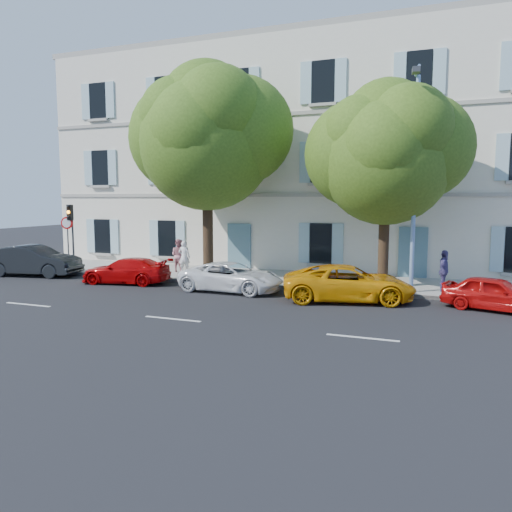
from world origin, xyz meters
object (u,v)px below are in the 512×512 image
at_px(car_red_coupe, 126,271).
at_px(tree_left, 207,143).
at_px(car_dark_sedan, 34,261).
at_px(pedestrian_b, 179,255).
at_px(street_lamp, 415,171).
at_px(pedestrian_a, 184,257).
at_px(road_sign, 67,232).
at_px(pedestrian_c, 444,271).
at_px(car_white_coupe, 231,277).
at_px(traffic_light, 71,223).
at_px(car_yellow_supercar, 349,283).
at_px(tree_right, 386,160).
at_px(car_red_hatchback, 495,294).

xyz_separation_m(car_red_coupe, tree_left, (2.94, 2.37, 5.76)).
height_order(car_dark_sedan, car_red_coupe, car_dark_sedan).
bearing_deg(pedestrian_b, street_lamp, 179.83).
bearing_deg(pedestrian_a, pedestrian_b, -40.89).
distance_m(road_sign, pedestrian_c, 18.10).
distance_m(car_white_coupe, pedestrian_c, 8.52).
height_order(traffic_light, pedestrian_b, traffic_light).
relative_size(car_yellow_supercar, tree_right, 0.60).
relative_size(car_dark_sedan, car_red_coupe, 1.15).
relative_size(tree_right, street_lamp, 0.98).
distance_m(car_red_coupe, street_lamp, 13.03).
bearing_deg(pedestrian_c, car_dark_sedan, 106.99).
height_order(car_yellow_supercar, street_lamp, street_lamp).
height_order(car_red_coupe, car_red_hatchback, car_red_hatchback).
xyz_separation_m(tree_right, traffic_light, (-15.52, -0.65, -2.78)).
distance_m(tree_right, pedestrian_a, 10.64).
bearing_deg(car_white_coupe, car_dark_sedan, 90.12).
xyz_separation_m(tree_right, pedestrian_c, (2.37, -0.08, -4.39)).
height_order(car_white_coupe, car_red_hatchback, car_white_coupe).
xyz_separation_m(car_red_coupe, road_sign, (-4.65, 1.57, 1.55)).
distance_m(tree_right, road_sign, 16.03).
bearing_deg(pedestrian_c, road_sign, 103.08).
relative_size(traffic_light, pedestrian_c, 2.04).
distance_m(tree_right, street_lamp, 1.54).
bearing_deg(car_red_hatchback, tree_left, 95.52).
xyz_separation_m(car_dark_sedan, pedestrian_c, (19.02, 2.01, 0.22)).
bearing_deg(street_lamp, tree_left, 174.37).
distance_m(car_dark_sedan, pedestrian_c, 19.13).
bearing_deg(tree_left, car_red_hatchback, -11.38).
height_order(car_red_coupe, car_yellow_supercar, car_yellow_supercar).
bearing_deg(car_red_coupe, pedestrian_c, 91.30).
bearing_deg(traffic_light, car_red_coupe, -20.44).
bearing_deg(pedestrian_a, car_yellow_supercar, 149.79).
bearing_deg(car_white_coupe, car_red_hatchback, -88.58).
distance_m(car_yellow_supercar, street_lamp, 5.00).
height_order(car_dark_sedan, pedestrian_c, pedestrian_c).
relative_size(car_yellow_supercar, road_sign, 1.77).
bearing_deg(pedestrian_b, car_white_coupe, 151.74).
height_order(car_yellow_supercar, pedestrian_b, pedestrian_b).
bearing_deg(pedestrian_c, pedestrian_a, 97.91).
distance_m(pedestrian_a, pedestrian_b, 0.56).
distance_m(car_red_coupe, pedestrian_a, 3.21).
bearing_deg(tree_left, traffic_light, -174.65).
bearing_deg(car_white_coupe, road_sign, 82.25).
height_order(car_dark_sedan, car_white_coupe, car_dark_sedan).
distance_m(car_white_coupe, tree_right, 7.89).
bearing_deg(tree_left, car_yellow_supercar, -20.10).
bearing_deg(car_red_coupe, traffic_light, -118.60).
height_order(car_white_coupe, traffic_light, traffic_light).
distance_m(car_dark_sedan, road_sign, 2.15).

